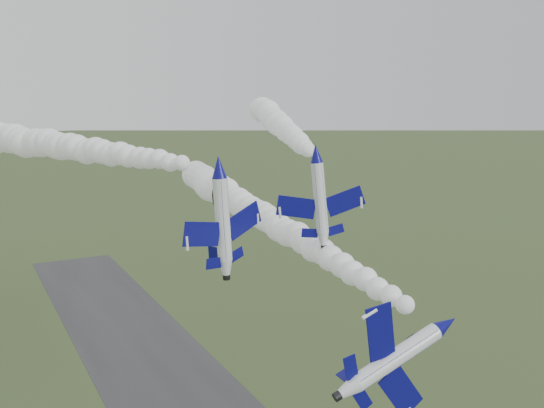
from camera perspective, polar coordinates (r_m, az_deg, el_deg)
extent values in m
cylinder|color=white|center=(54.23, 16.03, -10.85)|extent=(2.40, 8.44, 1.94)
cone|color=#0B0B68|center=(50.67, 19.99, -12.57)|extent=(2.06, 2.29, 1.94)
cone|color=white|center=(57.90, 12.73, -9.36)|extent=(2.03, 1.89, 1.94)
cylinder|color=black|center=(58.64, 12.14, -9.09)|extent=(1.01, 0.65, 0.98)
ellipsoid|color=black|center=(53.01, 18.01, -11.20)|extent=(1.45, 2.93, 1.29)
cube|color=#0B0B68|center=(53.15, 14.57, -8.12)|extent=(1.96, 2.48, 4.29)
cube|color=#0B0B68|center=(56.42, 16.12, -13.10)|extent=(1.96, 2.48, 4.29)
cube|color=#0B0B68|center=(56.42, 12.86, -8.30)|extent=(0.89, 1.14, 1.88)
cube|color=#0B0B68|center=(58.09, 13.69, -10.88)|extent=(0.89, 1.14, 1.88)
cube|color=#0B0B68|center=(57.62, 14.40, -9.02)|extent=(2.16, 1.70, 0.93)
cylinder|color=white|center=(63.89, -5.03, 3.49)|extent=(4.84, 8.99, 1.72)
cone|color=#0B0B68|center=(59.97, -1.25, 3.11)|extent=(2.45, 2.81, 1.72)
cone|color=white|center=(67.89, -8.24, 3.80)|extent=(2.30, 2.41, 1.72)
cylinder|color=black|center=(68.70, -8.82, 3.86)|extent=(1.04, 0.91, 0.87)
ellipsoid|color=black|center=(62.16, -3.58, 3.88)|extent=(2.18, 3.28, 1.15)
cube|color=#0B0B68|center=(62.41, -7.67, 2.92)|extent=(5.51, 4.17, 0.52)
cube|color=#0B0B68|center=(66.73, -3.56, 3.85)|extent=(5.51, 4.17, 0.52)
cube|color=#0B0B68|center=(66.08, -8.81, 3.51)|extent=(2.42, 1.87, 0.27)
cube|color=#0B0B68|center=(68.29, -6.63, 3.98)|extent=(2.42, 1.87, 0.27)
cube|color=#0B0B68|center=(66.78, -7.65, 4.91)|extent=(0.90, 1.70, 2.35)
cylinder|color=white|center=(67.88, 4.17, 4.76)|extent=(4.21, 7.98, 1.55)
cone|color=#0B0B68|center=(63.01, 5.09, 4.35)|extent=(2.18, 2.49, 1.55)
cone|color=white|center=(72.59, 3.40, 5.10)|extent=(2.04, 2.13, 1.55)
cylinder|color=black|center=(73.51, 3.26, 5.17)|extent=(0.93, 0.80, 0.78)
ellipsoid|color=black|center=(65.84, 4.49, 5.06)|extent=(1.91, 2.91, 1.03)
cube|color=#0B0B68|center=(68.15, 1.72, 4.45)|extent=(4.85, 3.63, 0.56)
cube|color=#0B0B68|center=(69.23, 6.35, 4.94)|extent=(4.85, 3.63, 0.56)
cube|color=#0B0B68|center=(71.50, 2.34, 4.92)|extent=(2.13, 1.63, 0.28)
cube|color=#0B0B68|center=(72.05, 4.71, 5.17)|extent=(2.13, 1.63, 0.28)
cube|color=#0B0B68|center=(71.42, 3.48, 6.01)|extent=(0.82, 1.53, 2.08)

